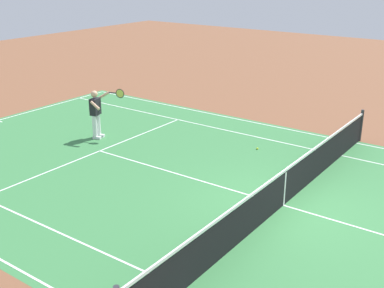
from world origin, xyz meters
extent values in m
plane|color=brown|center=(0.00, 0.00, 0.00)|extent=(60.00, 60.00, 0.00)
cube|color=#387A42|center=(0.00, 0.00, 0.00)|extent=(24.20, 11.40, 0.00)
cube|color=white|center=(0.00, -5.50, 0.00)|extent=(23.80, 0.05, 0.01)
cube|color=white|center=(0.00, -4.11, 0.00)|extent=(23.80, 0.05, 0.01)
cube|color=white|center=(6.40, 0.00, 0.00)|extent=(0.05, 8.22, 0.01)
cube|color=white|center=(0.00, 0.00, 0.00)|extent=(12.80, 0.05, 0.01)
cube|color=white|center=(11.75, 0.00, 0.00)|extent=(0.30, 0.05, 0.01)
cylinder|color=#2D2D33|center=(0.00, -5.80, 0.54)|extent=(0.10, 0.10, 1.08)
cube|color=black|center=(0.00, 0.00, 0.44)|extent=(0.02, 11.60, 0.88)
cube|color=white|center=(0.00, 0.00, 0.95)|extent=(0.04, 11.60, 0.06)
cube|color=white|center=(0.00, 0.00, 0.44)|extent=(0.04, 0.06, 0.88)
cylinder|color=white|center=(7.37, -0.75, 0.45)|extent=(0.15, 0.15, 0.74)
cube|color=white|center=(7.31, -0.76, 0.04)|extent=(0.30, 0.18, 0.09)
cylinder|color=white|center=(7.44, -0.98, 0.45)|extent=(0.15, 0.15, 0.74)
cube|color=white|center=(7.38, -1.00, 0.04)|extent=(0.30, 0.18, 0.09)
cube|color=black|center=(7.41, -0.86, 1.10)|extent=(0.34, 0.43, 0.56)
sphere|color=#DBAA84|center=(7.41, -0.86, 1.53)|extent=(0.23, 0.23, 0.23)
cylinder|color=#DBAA84|center=(7.16, -0.64, 1.23)|extent=(0.41, 0.11, 0.26)
cylinder|color=#DBAA84|center=(7.31, -1.18, 1.43)|extent=(0.39, 0.31, 0.30)
cylinder|color=#232326|center=(7.03, -1.33, 1.54)|extent=(0.28, 0.11, 0.04)
torus|color=#232326|center=(6.75, -1.41, 1.54)|extent=(0.31, 0.11, 0.31)
cylinder|color=#C6D84C|center=(6.75, -1.41, 1.54)|extent=(0.26, 0.08, 0.27)
sphere|color=#CCE01E|center=(2.38, -3.05, 0.03)|extent=(0.07, 0.07, 0.07)
camera|label=1|loc=(-4.50, 10.12, 5.61)|focal=45.90mm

